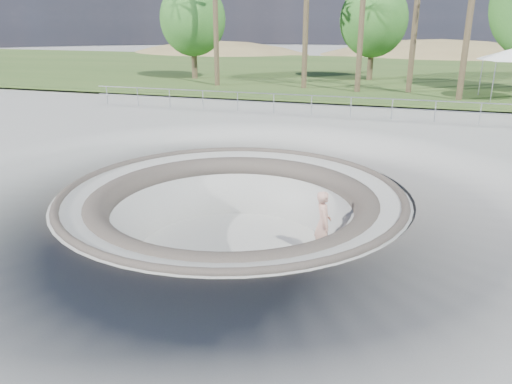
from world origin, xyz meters
TOP-DOWN VIEW (x-y plane):
  - ground at (0.00, 0.00)m, footprint 180.00×180.00m
  - skate_bowl at (0.00, 0.00)m, footprint 14.00×14.00m
  - grass_strip at (0.00, 34.00)m, footprint 180.00×36.00m
  - distant_hills at (3.78, 57.17)m, footprint 103.20×45.00m
  - safety_railing at (0.00, 12.00)m, footprint 25.00×0.06m
  - skateboard at (2.70, 0.36)m, footprint 0.79×0.49m
  - skater at (2.70, 0.36)m, footprint 0.70×0.84m
  - bushy_tree_left at (-11.97, 24.46)m, footprint 5.16×4.69m
  - bushy_tree_mid at (1.56, 27.53)m, footprint 5.11×4.65m

SIDE VIEW (x-z plane):
  - distant_hills at x=3.78m, z-range -21.32..7.28m
  - skateboard at x=2.70m, z-range -1.88..-1.80m
  - skate_bowl at x=0.00m, z-range -3.88..0.22m
  - skater at x=2.70m, z-range -1.82..0.16m
  - ground at x=0.00m, z-range 0.00..0.00m
  - grass_strip at x=0.00m, z-range 0.16..0.28m
  - safety_railing at x=0.00m, z-range 0.18..1.20m
  - bushy_tree_mid at x=1.56m, z-range 1.05..8.43m
  - bushy_tree_left at x=-11.97m, z-range 1.06..8.51m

